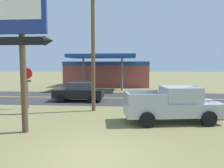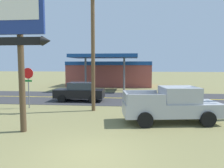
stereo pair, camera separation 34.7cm
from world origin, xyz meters
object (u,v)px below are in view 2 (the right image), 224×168
at_px(gas_station, 110,73).
at_px(pickup_silver_parked_on_lawn, 172,105).
at_px(stop_sign, 28,80).
at_px(utility_pole, 93,38).
at_px(car_black_mid_lane, 80,92).
at_px(motel_sign, 20,34).

relative_size(gas_station, pickup_silver_parked_on_lawn, 2.21).
distance_m(stop_sign, utility_pole, 5.67).
distance_m(pickup_silver_parked_on_lawn, car_black_mid_lane, 9.14).
distance_m(motel_sign, stop_sign, 6.50).
xyz_separation_m(gas_station, car_black_mid_lane, (-1.02, -13.89, -1.11)).
height_order(utility_pole, pickup_silver_parked_on_lawn, utility_pole).
xyz_separation_m(motel_sign, pickup_silver_parked_on_lawn, (7.22, 2.56, -3.59)).
height_order(utility_pole, car_black_mid_lane, utility_pole).
height_order(motel_sign, pickup_silver_parked_on_lawn, motel_sign).
relative_size(pickup_silver_parked_on_lawn, car_black_mid_lane, 1.29).
xyz_separation_m(motel_sign, gas_station, (1.50, 22.62, -2.61)).
relative_size(stop_sign, pickup_silver_parked_on_lawn, 0.54).
bearing_deg(utility_pole, stop_sign, 175.63).
bearing_deg(motel_sign, stop_sign, 114.64).
distance_m(stop_sign, gas_station, 17.63).
bearing_deg(gas_station, pickup_silver_parked_on_lawn, -74.09).
xyz_separation_m(utility_pole, gas_station, (-0.86, 17.54, -2.99)).
height_order(gas_station, pickup_silver_parked_on_lawn, gas_station).
relative_size(stop_sign, gas_station, 0.25).
bearing_deg(car_black_mid_lane, gas_station, 85.78).
distance_m(motel_sign, car_black_mid_lane, 9.50).
xyz_separation_m(motel_sign, car_black_mid_lane, (0.47, 8.73, -3.73)).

